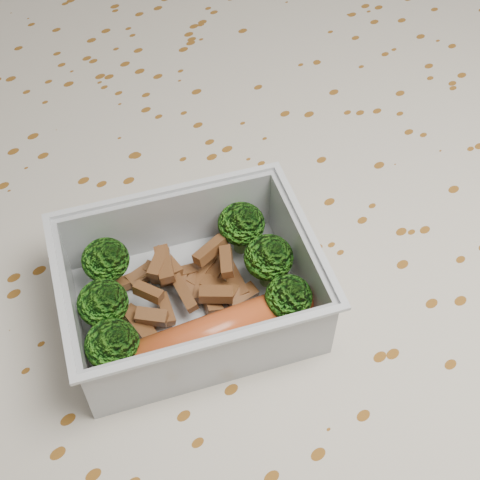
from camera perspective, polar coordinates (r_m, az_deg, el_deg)
dining_table at (r=0.55m, az=0.11°, el=-6.61°), size 1.40×0.90×0.75m
tablecloth at (r=0.51m, az=0.11°, el=-3.52°), size 1.46×0.96×0.19m
lunch_container at (r=0.43m, az=-4.19°, el=-4.54°), size 0.19×0.17×0.06m
broccoli_florets at (r=0.43m, az=-4.58°, el=-3.43°), size 0.15×0.13×0.04m
meat_pile at (r=0.44m, az=-4.68°, el=-3.78°), size 0.09×0.07×0.03m
sausage at (r=0.41m, az=-2.53°, el=-8.06°), size 0.14×0.06×0.02m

